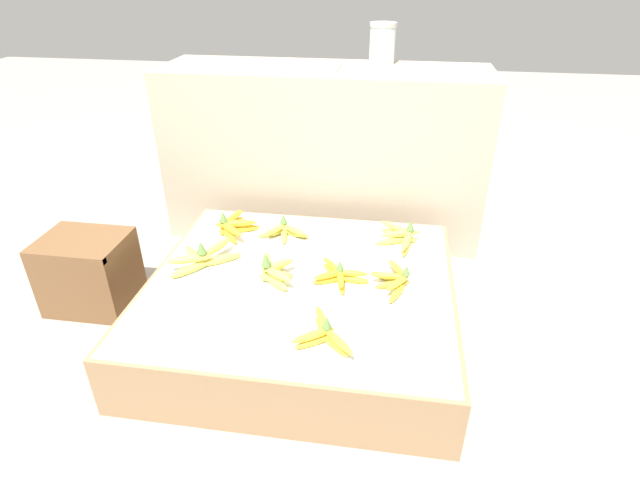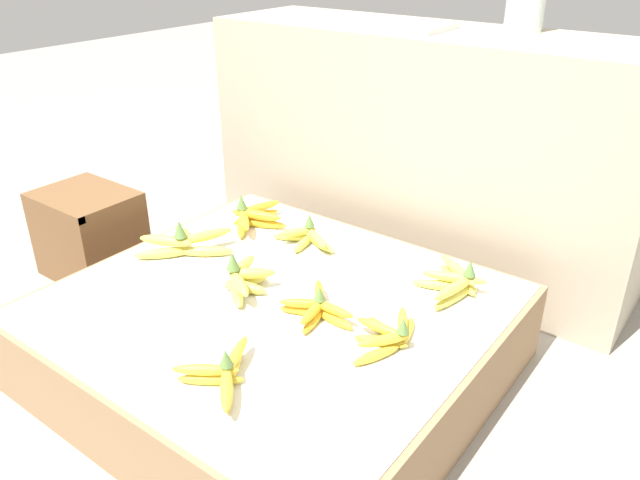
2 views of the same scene
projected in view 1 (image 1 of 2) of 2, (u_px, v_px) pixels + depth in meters
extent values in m
plane|color=gray|center=(302.00, 328.00, 1.85)|extent=(10.00, 10.00, 0.00)
cube|color=#997551|center=(301.00, 305.00, 1.80)|extent=(1.06, 0.98, 0.22)
cube|color=silver|center=(301.00, 280.00, 1.74)|extent=(1.03, 0.95, 0.00)
cube|color=tan|center=(324.00, 153.00, 2.36)|extent=(1.46, 0.44, 0.78)
cube|color=brown|center=(89.00, 272.00, 1.91)|extent=(0.31, 0.25, 0.29)
cube|color=#4E3520|center=(63.00, 258.00, 1.75)|extent=(0.31, 0.02, 0.02)
ellipsoid|color=gold|center=(324.00, 331.00, 1.48)|extent=(0.08, 0.13, 0.02)
ellipsoid|color=gold|center=(316.00, 341.00, 1.45)|extent=(0.13, 0.10, 0.02)
ellipsoid|color=gold|center=(333.00, 343.00, 1.44)|extent=(0.11, 0.12, 0.02)
ellipsoid|color=gold|center=(322.00, 320.00, 1.49)|extent=(0.08, 0.14, 0.02)
ellipsoid|color=gold|center=(313.00, 335.00, 1.43)|extent=(0.13, 0.10, 0.02)
ellipsoid|color=gold|center=(338.00, 341.00, 1.41)|extent=(0.11, 0.12, 0.02)
cone|color=#5B7F3D|center=(327.00, 322.00, 1.43)|extent=(0.03, 0.03, 0.04)
ellipsoid|color=#DBCC4C|center=(221.00, 259.00, 1.83)|extent=(0.15, 0.12, 0.03)
ellipsoid|color=#DBCC4C|center=(195.00, 255.00, 1.85)|extent=(0.13, 0.14, 0.03)
ellipsoid|color=#DBCC4C|center=(190.00, 269.00, 1.77)|extent=(0.13, 0.14, 0.03)
ellipsoid|color=#DBCC4C|center=(216.00, 248.00, 1.84)|extent=(0.09, 0.16, 0.03)
ellipsoid|color=#DBCC4C|center=(190.00, 258.00, 1.77)|extent=(0.16, 0.09, 0.03)
cone|color=#5B7F3D|center=(201.00, 247.00, 1.76)|extent=(0.04, 0.04, 0.05)
ellipsoid|color=#DBCC4C|center=(276.00, 282.00, 1.70)|extent=(0.11, 0.10, 0.03)
ellipsoid|color=#DBCC4C|center=(276.00, 276.00, 1.73)|extent=(0.12, 0.06, 0.03)
ellipsoid|color=#DBCC4C|center=(273.00, 272.00, 1.75)|extent=(0.08, 0.12, 0.03)
ellipsoid|color=#DBCC4C|center=(266.00, 271.00, 1.76)|extent=(0.07, 0.12, 0.03)
ellipsoid|color=#DBCC4C|center=(278.00, 274.00, 1.69)|extent=(0.12, 0.09, 0.03)
ellipsoid|color=#DBCC4C|center=(278.00, 265.00, 1.74)|extent=(0.11, 0.10, 0.03)
ellipsoid|color=#DBCC4C|center=(267.00, 262.00, 1.75)|extent=(0.06, 0.12, 0.03)
cone|color=#5B7F3D|center=(266.00, 259.00, 1.70)|extent=(0.04, 0.04, 0.05)
ellipsoid|color=gold|center=(333.00, 272.00, 1.76)|extent=(0.09, 0.11, 0.02)
ellipsoid|color=gold|center=(329.00, 280.00, 1.72)|extent=(0.12, 0.07, 0.02)
ellipsoid|color=gold|center=(341.00, 284.00, 1.70)|extent=(0.05, 0.12, 0.02)
ellipsoid|color=gold|center=(352.00, 280.00, 1.72)|extent=(0.12, 0.03, 0.02)
ellipsoid|color=gold|center=(332.00, 266.00, 1.75)|extent=(0.09, 0.11, 0.02)
ellipsoid|color=gold|center=(330.00, 275.00, 1.70)|extent=(0.12, 0.08, 0.02)
ellipsoid|color=gold|center=(340.00, 278.00, 1.69)|extent=(0.04, 0.12, 0.02)
ellipsoid|color=gold|center=(350.00, 273.00, 1.71)|extent=(0.12, 0.03, 0.02)
cone|color=#5B7F3D|center=(340.00, 265.00, 1.70)|extent=(0.03, 0.03, 0.04)
ellipsoid|color=gold|center=(401.00, 275.00, 1.75)|extent=(0.06, 0.12, 0.02)
ellipsoid|color=gold|center=(388.00, 277.00, 1.73)|extent=(0.12, 0.07, 0.02)
ellipsoid|color=gold|center=(392.00, 285.00, 1.69)|extent=(0.12, 0.07, 0.02)
ellipsoid|color=gold|center=(397.00, 293.00, 1.65)|extent=(0.07, 0.12, 0.02)
ellipsoid|color=gold|center=(398.00, 269.00, 1.74)|extent=(0.08, 0.12, 0.02)
ellipsoid|color=gold|center=(389.00, 276.00, 1.70)|extent=(0.12, 0.02, 0.02)
ellipsoid|color=gold|center=(398.00, 283.00, 1.66)|extent=(0.09, 0.11, 0.02)
cone|color=#5B7F3D|center=(407.00, 270.00, 1.67)|extent=(0.03, 0.03, 0.04)
ellipsoid|color=gold|center=(228.00, 234.00, 1.99)|extent=(0.13, 0.15, 0.03)
ellipsoid|color=gold|center=(240.00, 229.00, 2.03)|extent=(0.16, 0.09, 0.03)
ellipsoid|color=gold|center=(231.00, 225.00, 2.06)|extent=(0.07, 0.17, 0.03)
ellipsoid|color=gold|center=(230.00, 228.00, 1.98)|extent=(0.14, 0.13, 0.03)
ellipsoid|color=gold|center=(236.00, 224.00, 2.01)|extent=(0.17, 0.08, 0.03)
ellipsoid|color=gold|center=(232.00, 219.00, 2.05)|extent=(0.07, 0.17, 0.03)
cone|color=#5B7F3D|center=(223.00, 216.00, 1.99)|extent=(0.03, 0.03, 0.05)
ellipsoid|color=#DBCC4C|center=(272.00, 233.00, 2.00)|extent=(0.11, 0.08, 0.03)
ellipsoid|color=#DBCC4C|center=(284.00, 236.00, 1.98)|extent=(0.05, 0.12, 0.03)
ellipsoid|color=#DBCC4C|center=(297.00, 234.00, 2.00)|extent=(0.12, 0.05, 0.03)
ellipsoid|color=#DBCC4C|center=(277.00, 229.00, 1.98)|extent=(0.09, 0.11, 0.03)
ellipsoid|color=#DBCC4C|center=(295.00, 230.00, 1.97)|extent=(0.11, 0.08, 0.03)
cone|color=#5B7F3D|center=(283.00, 218.00, 1.99)|extent=(0.03, 0.03, 0.04)
ellipsoid|color=#DBCC4C|center=(399.00, 235.00, 1.99)|extent=(0.15, 0.11, 0.03)
ellipsoid|color=#DBCC4C|center=(395.00, 241.00, 1.95)|extent=(0.16, 0.09, 0.03)
ellipsoid|color=#DBCC4C|center=(407.00, 246.00, 1.92)|extent=(0.06, 0.17, 0.03)
ellipsoid|color=#DBCC4C|center=(398.00, 228.00, 1.98)|extent=(0.15, 0.12, 0.03)
ellipsoid|color=#DBCC4C|center=(401.00, 234.00, 1.94)|extent=(0.17, 0.08, 0.03)
ellipsoid|color=#DBCC4C|center=(407.00, 240.00, 1.90)|extent=(0.06, 0.17, 0.03)
cone|color=#5B7F3D|center=(411.00, 225.00, 1.93)|extent=(0.03, 0.03, 0.04)
cylinder|color=silver|center=(382.00, 46.00, 2.20)|extent=(0.11, 0.11, 0.16)
cylinder|color=#B7B2A8|center=(383.00, 24.00, 2.16)|extent=(0.12, 0.12, 0.02)
cube|color=white|center=(313.00, 67.00, 2.13)|extent=(0.22, 0.21, 0.02)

